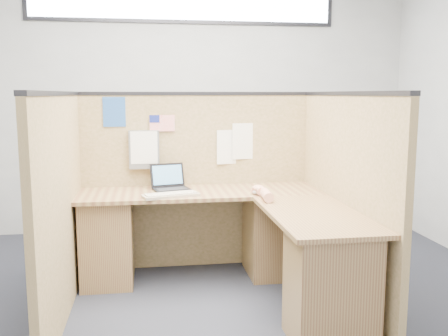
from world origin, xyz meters
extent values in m
plane|color=#21222F|center=(0.00, 0.00, 0.00)|extent=(5.00, 5.00, 0.00)
plane|color=#A3A5A8|center=(0.00, 2.25, 1.40)|extent=(5.00, 0.00, 5.00)
plane|color=#A3A5A8|center=(0.00, -2.25, 1.40)|extent=(5.00, 0.00, 5.00)
cube|color=#232328|center=(0.00, 2.24, 2.45)|extent=(3.30, 0.02, 0.38)
cube|color=white|center=(0.00, 2.22, 2.45)|extent=(3.20, 0.01, 0.30)
cube|color=olive|center=(0.00, 1.00, 0.75)|extent=(2.05, 0.05, 1.50)
cube|color=#232328|center=(0.00, 1.00, 1.51)|extent=(2.05, 0.06, 0.03)
cube|color=olive|center=(-1.00, 0.10, 0.75)|extent=(0.05, 1.80, 1.50)
cube|color=#232328|center=(-1.00, 0.10, 1.51)|extent=(0.06, 1.80, 0.03)
cube|color=olive|center=(1.00, 0.10, 0.75)|extent=(0.05, 1.80, 1.50)
cube|color=#232328|center=(1.00, 0.10, 1.51)|extent=(0.06, 1.80, 0.03)
cube|color=brown|center=(0.00, 0.68, 0.71)|extent=(1.95, 0.60, 0.03)
cube|color=brown|center=(0.68, -0.20, 0.71)|extent=(0.60, 1.15, 0.03)
cube|color=brown|center=(-0.75, 0.68, 0.35)|extent=(0.40, 0.50, 0.70)
cube|color=brown|center=(0.60, 0.68, 0.35)|extent=(0.40, 0.50, 0.70)
cube|color=brown|center=(0.68, -0.52, 0.35)|extent=(0.50, 0.40, 0.70)
cube|color=black|center=(-0.23, 0.72, 0.74)|extent=(0.33, 0.28, 0.02)
cube|color=black|center=(-0.23, 0.86, 0.84)|extent=(0.29, 0.13, 0.19)
cube|color=#3C6585|center=(-0.23, 0.85, 0.84)|extent=(0.25, 0.10, 0.16)
cube|color=tan|center=(-0.25, 0.48, 0.74)|extent=(0.46, 0.26, 0.02)
cube|color=silver|center=(-0.25, 0.48, 0.76)|extent=(0.41, 0.22, 0.01)
ellipsoid|color=silver|center=(0.44, 0.48, 0.75)|extent=(0.12, 0.08, 0.05)
ellipsoid|color=tan|center=(0.44, 0.47, 0.78)|extent=(0.09, 0.12, 0.05)
cylinder|color=tan|center=(0.44, 0.42, 0.76)|extent=(0.07, 0.05, 0.07)
cylinder|color=tan|center=(0.45, 0.27, 0.76)|extent=(0.10, 0.28, 0.08)
cube|color=#214D98|center=(-0.68, 0.97, 1.36)|extent=(0.18, 0.01, 0.25)
cylinder|color=olive|center=(-0.40, 0.96, 1.15)|extent=(0.01, 0.01, 0.37)
cube|color=red|center=(-0.29, 0.96, 1.27)|extent=(0.21, 0.00, 0.14)
cube|color=navy|center=(-0.35, 0.95, 1.30)|extent=(0.08, 0.00, 0.06)
cube|color=slate|center=(-0.44, 0.94, 1.05)|extent=(0.25, 0.05, 0.32)
cube|color=white|center=(-0.44, 0.92, 1.07)|extent=(0.22, 0.01, 0.27)
cube|color=white|center=(0.43, 0.97, 1.10)|extent=(0.24, 0.04, 0.31)
cube|color=white|center=(0.29, 0.97, 1.05)|extent=(0.23, 0.04, 0.30)
camera|label=1|loc=(-0.41, -3.29, 1.51)|focal=40.00mm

